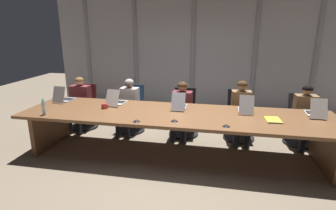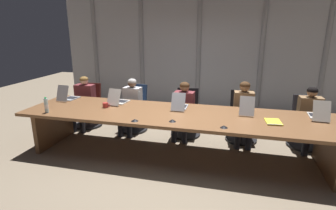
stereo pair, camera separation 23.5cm
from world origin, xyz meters
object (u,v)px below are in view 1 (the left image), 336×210
at_px(person_center, 181,107).
at_px(person_right_mid, 241,108).
at_px(water_bottle_primary, 44,107).
at_px(spiral_notepad, 273,120).
at_px(coffee_mug_near, 104,106).
at_px(laptop_right_end, 315,112).
at_px(office_chair_left_end, 85,112).
at_px(conference_mic_right_side, 226,125).
at_px(laptop_right_mid, 246,108).
at_px(laptop_left_end, 64,98).
at_px(office_chair_right_end, 300,125).
at_px(office_chair_left_mid, 131,114).
at_px(office_chair_right_mid, 239,121).
at_px(laptop_center, 179,105).
at_px(office_chair_center, 184,118).
at_px(laptop_left_mid, 117,101).
at_px(conference_mic_middle, 137,121).
at_px(person_left_mid, 128,104).
at_px(conference_mic_left_side, 174,120).
at_px(person_left_end, 79,101).

distance_m(person_center, person_right_mid, 1.14).
bearing_deg(water_bottle_primary, spiral_notepad, 6.49).
bearing_deg(coffee_mug_near, laptop_right_end, 4.63).
height_order(office_chair_left_end, conference_mic_right_side, office_chair_left_end).
xyz_separation_m(laptop_right_mid, coffee_mug_near, (-2.41, -0.27, -0.02)).
height_order(laptop_left_end, office_chair_right_end, laptop_left_end).
relative_size(office_chair_left_mid, office_chair_right_mid, 1.01).
bearing_deg(office_chair_left_mid, office_chair_right_end, 98.95).
distance_m(laptop_center, office_chair_center, 0.85).
bearing_deg(office_chair_right_mid, coffee_mug_near, -77.02).
bearing_deg(office_chair_center, laptop_right_mid, 56.11).
distance_m(laptop_left_mid, person_right_mid, 2.33).
distance_m(person_center, water_bottle_primary, 2.45).
bearing_deg(laptop_left_mid, office_chair_left_mid, 3.54).
distance_m(person_center, conference_mic_middle, 1.45).
bearing_deg(office_chair_left_mid, person_left_mid, 8.49).
bearing_deg(conference_mic_left_side, person_left_end, 151.26).
distance_m(office_chair_right_end, person_center, 2.28).
relative_size(office_chair_right_end, person_center, 0.83).
distance_m(laptop_right_end, office_chair_right_mid, 1.39).
distance_m(office_chair_center, conference_mic_middle, 1.66).
relative_size(laptop_right_end, water_bottle_primary, 1.88).
bearing_deg(conference_mic_middle, conference_mic_right_side, 2.02).
xyz_separation_m(office_chair_center, person_center, (-0.04, -0.16, 0.28)).
xyz_separation_m(office_chair_left_mid, person_left_end, (-1.09, -0.16, 0.28)).
bearing_deg(office_chair_right_mid, office_chair_left_mid, -99.18).
height_order(person_left_end, coffee_mug_near, person_left_end).
xyz_separation_m(laptop_left_end, coffee_mug_near, (0.95, -0.30, -0.02)).
bearing_deg(person_left_end, conference_mic_middle, 50.68).
bearing_deg(person_right_mid, person_center, -94.17).
height_order(laptop_right_end, coffee_mug_near, laptop_right_end).
relative_size(office_chair_left_mid, coffee_mug_near, 6.97).
height_order(office_chair_center, conference_mic_left_side, office_chair_center).
relative_size(laptop_center, water_bottle_primary, 1.78).
relative_size(person_center, conference_mic_right_side, 10.07).
xyz_separation_m(person_center, conference_mic_middle, (-0.48, -1.36, 0.15)).
xyz_separation_m(person_right_mid, water_bottle_primary, (-3.19, -1.32, 0.22)).
xyz_separation_m(person_left_end, conference_mic_left_side, (2.26, -1.24, 0.15)).
height_order(office_chair_left_mid, office_chair_right_end, office_chair_left_mid).
height_order(laptop_right_end, office_chair_right_end, laptop_right_end).
bearing_deg(laptop_center, person_left_end, 75.30).
xyz_separation_m(office_chair_center, person_left_mid, (-1.13, -0.16, 0.28)).
height_order(person_right_mid, conference_mic_middle, person_right_mid).
distance_m(office_chair_left_end, person_left_end, 0.33).
xyz_separation_m(laptop_right_mid, conference_mic_left_side, (-1.09, -0.70, -0.04)).
distance_m(person_left_mid, conference_mic_left_side, 1.71).
xyz_separation_m(office_chair_right_end, spiral_notepad, (-0.71, -1.07, 0.43)).
height_order(laptop_right_mid, person_center, person_center).
relative_size(office_chair_left_end, conference_mic_left_side, 8.47).
xyz_separation_m(laptop_right_end, office_chair_right_end, (0.02, 0.68, -0.48)).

